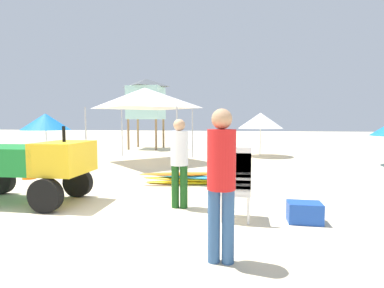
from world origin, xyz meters
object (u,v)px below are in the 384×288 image
object	(u,v)px
popup_canopy	(145,98)
traffic_cone_near	(29,169)
utility_cart	(26,163)
surfboard_pile	(187,178)
beach_umbrella_left	(46,122)
beach_umbrella_mid	(261,121)
lifeguard_tower	(146,99)
lifeguard_near_left	(179,157)
lifeguard_near_center	(221,175)
stacked_plastic_chairs	(235,178)
cooler_box	(304,212)

from	to	relation	value
popup_canopy	traffic_cone_near	distance (m)	4.78
utility_cart	surfboard_pile	world-z (taller)	utility_cart
surfboard_pile	beach_umbrella_left	xyz separation A→B (m)	(-5.98, 3.04, 1.39)
beach_umbrella_mid	traffic_cone_near	bearing A→B (deg)	-136.05
surfboard_pile	lifeguard_tower	world-z (taller)	lifeguard_tower
utility_cart	lifeguard_near_left	world-z (taller)	lifeguard_near_left
lifeguard_near_center	lifeguard_tower	distance (m)	14.14
surfboard_pile	stacked_plastic_chairs	bearing A→B (deg)	-64.29
stacked_plastic_chairs	lifeguard_near_left	xyz separation A→B (m)	(-1.02, 0.58, 0.24)
utility_cart	beach_umbrella_left	distance (m)	6.12
lifeguard_near_left	cooler_box	xyz separation A→B (m)	(2.11, -0.47, -0.77)
surfboard_pile	lifeguard_tower	distance (m)	10.21
utility_cart	traffic_cone_near	world-z (taller)	utility_cart
lifeguard_near_left	lifeguard_tower	bearing A→B (deg)	110.65
stacked_plastic_chairs	lifeguard_tower	xyz separation A→B (m)	(-5.19, 11.64, 2.10)
surfboard_pile	lifeguard_near_center	xyz separation A→B (m)	(1.12, -4.04, 0.84)
stacked_plastic_chairs	cooler_box	world-z (taller)	stacked_plastic_chairs
popup_canopy	lifeguard_near_left	bearing A→B (deg)	-66.31
traffic_cone_near	lifeguard_tower	bearing A→B (deg)	86.99
lifeguard_near_left	traffic_cone_near	bearing A→B (deg)	156.35
lifeguard_near_left	popup_canopy	size ratio (longest dim) A/B	0.51
lifeguard_near_left	beach_umbrella_mid	distance (m)	8.64
lifeguard_tower	cooler_box	xyz separation A→B (m)	(6.28, -11.53, -2.64)
surfboard_pile	cooler_box	bearing A→B (deg)	-46.81
stacked_plastic_chairs	surfboard_pile	size ratio (longest dim) A/B	0.49
popup_canopy	beach_umbrella_mid	size ratio (longest dim) A/B	1.63
lifeguard_near_left	lifeguard_tower	world-z (taller)	lifeguard_tower
surfboard_pile	beach_umbrella_mid	world-z (taller)	beach_umbrella_mid
popup_canopy	beach_umbrella_mid	bearing A→B (deg)	30.94
lifeguard_near_center	cooler_box	size ratio (longest dim) A/B	3.36
beach_umbrella_left	lifeguard_tower	bearing A→B (deg)	71.30
lifeguard_near_left	popup_canopy	xyz separation A→B (m)	(-2.51, 5.72, 1.51)
stacked_plastic_chairs	lifeguard_near_center	size ratio (longest dim) A/B	0.69
lifeguard_tower	utility_cart	bearing A→B (deg)	-84.13
traffic_cone_near	lifeguard_near_left	bearing A→B (deg)	-23.65
lifeguard_tower	beach_umbrella_left	distance (m)	6.47
lifeguard_near_left	traffic_cone_near	size ratio (longest dim) A/B	3.13
stacked_plastic_chairs	cooler_box	xyz separation A→B (m)	(1.08, 0.11, -0.54)
stacked_plastic_chairs	lifeguard_tower	distance (m)	12.92
lifeguard_near_center	traffic_cone_near	bearing A→B (deg)	143.76
stacked_plastic_chairs	traffic_cone_near	bearing A→B (deg)	155.27
stacked_plastic_chairs	lifeguard_near_center	distance (m)	1.49
lifeguard_tower	surfboard_pile	bearing A→B (deg)	-66.45
beach_umbrella_mid	stacked_plastic_chairs	bearing A→B (deg)	-95.93
lifeguard_tower	beach_umbrella_left	world-z (taller)	lifeguard_tower
utility_cart	beach_umbrella_mid	xyz separation A→B (m)	(4.97, 8.51, 0.80)
cooler_box	stacked_plastic_chairs	bearing A→B (deg)	-174.33
beach_umbrella_mid	traffic_cone_near	xyz separation A→B (m)	(-6.60, -6.36, -1.33)
traffic_cone_near	cooler_box	bearing A→B (deg)	-20.33
lifeguard_near_left	popup_canopy	bearing A→B (deg)	113.69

